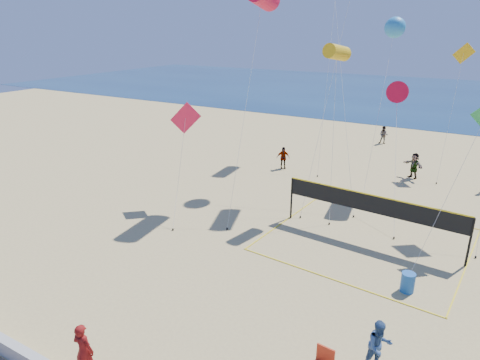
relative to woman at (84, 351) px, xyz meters
The scene contains 14 objects.
ground 3.38m from the woman, 45.25° to the left, with size 120.00×120.00×0.00m, color tan.
ocean 64.36m from the woman, 87.96° to the left, with size 140.00×50.00×0.03m, color navy.
woman is the anchor object (origin of this frame).
bystander_a 8.75m from the woman, 31.94° to the left, with size 0.83×0.65×1.71m, color #33517F.
far_person_0 21.32m from the woman, 98.95° to the left, with size 0.96×0.40×1.63m, color gray.
far_person_1 24.27m from the woman, 77.33° to the left, with size 1.64×0.52×1.77m, color gray.
far_person_3 32.03m from the woman, 87.44° to the left, with size 0.76×0.59×1.57m, color gray.
trash_barrel 12.00m from the woman, 51.40° to the left, with size 0.54×0.54×0.81m, color #1953A4.
volleyball_net 13.96m from the woman, 68.84° to the left, with size 9.58×9.44×2.37m.
kite_2 17.68m from the woman, 83.31° to the left, with size 1.54×3.17×9.11m.
kite_3 14.24m from the woman, 113.95° to the left, with size 2.70×3.98×5.94m.
kite_7 26.23m from the woman, 83.40° to the left, with size 1.74×8.80×10.48m.
kite_9 28.59m from the woman, 75.44° to the left, with size 1.43×4.16×8.88m.
kite_10 21.15m from the woman, 77.91° to the left, with size 2.73×7.89×7.04m.
Camera 1 is at (6.75, -8.72, 9.87)m, focal length 32.00 mm.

